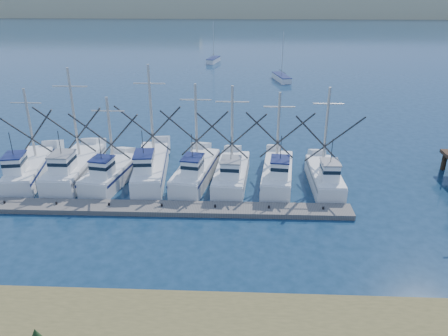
{
  "coord_description": "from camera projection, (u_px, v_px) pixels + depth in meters",
  "views": [
    {
      "loc": [
        0.2,
        -22.45,
        15.96
      ],
      "look_at": [
        -1.13,
        8.0,
        2.78
      ],
      "focal_mm": 35.0,
      "sensor_mm": 36.0,
      "label": 1
    }
  ],
  "objects": [
    {
      "name": "trawler_fleet",
      "position": [
        164.0,
        172.0,
        37.01
      ],
      "size": [
        28.36,
        9.36,
        9.57
      ],
      "color": "white",
      "rests_on": "ground"
    },
    {
      "name": "ground",
      "position": [
        237.0,
        261.0,
        26.93
      ],
      "size": [
        500.0,
        500.0,
        0.0
      ],
      "primitive_type": "plane",
      "color": "#0D253B",
      "rests_on": "ground"
    },
    {
      "name": "dune_ridge",
      "position": [
        244.0,
        4.0,
        217.51
      ],
      "size": [
        360.0,
        60.0,
        10.0
      ],
      "primitive_type": "cube",
      "color": "tan",
      "rests_on": "ground"
    },
    {
      "name": "floating_dock",
      "position": [
        162.0,
        208.0,
        32.72
      ],
      "size": [
        28.37,
        2.05,
        0.38
      ],
      "primitive_type": "cube",
      "rotation": [
        0.0,
        0.0,
        0.01
      ],
      "color": "#635E58",
      "rests_on": "ground"
    },
    {
      "name": "sailboat_near",
      "position": [
        281.0,
        78.0,
        74.82
      ],
      "size": [
        3.0,
        6.32,
        8.1
      ],
      "rotation": [
        0.0,
        0.0,
        0.23
      ],
      "color": "white",
      "rests_on": "ground"
    },
    {
      "name": "sailboat_far",
      "position": [
        213.0,
        60.0,
        91.29
      ],
      "size": [
        2.74,
        5.55,
        8.1
      ],
      "rotation": [
        0.0,
        0.0,
        -0.23
      ],
      "color": "white",
      "rests_on": "ground"
    }
  ]
}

